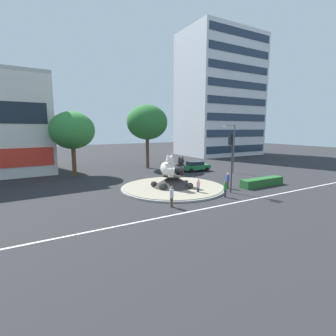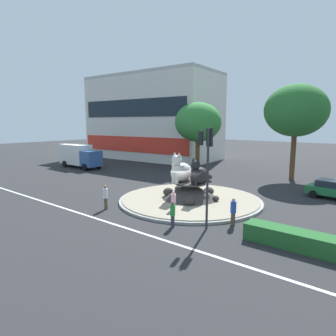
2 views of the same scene
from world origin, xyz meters
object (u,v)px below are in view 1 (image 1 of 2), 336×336
Objects in this scene: cat_statue_white at (168,168)px; pedestrian_pink_shirt at (198,186)px; cat_statue_black at (179,168)px; streetlight_arm at (233,145)px; second_tree_near_tower at (72,130)px; sedan_on_far_lane at (196,166)px; pedestrian_white_shirt at (172,196)px; traffic_light_mast at (231,151)px; pedestrian_green_shirt at (225,189)px; pedestrian_blue_shirt at (228,180)px; office_tower at (220,96)px; broadleaf_tree_behind_island at (147,122)px.

cat_statue_white is 1.58× the size of pedestrian_pink_shirt.
streetlight_arm is at bearing 111.63° from cat_statue_black.
sedan_on_far_lane is at bearing -18.27° from second_tree_near_tower.
cat_statue_black is at bearing -129.35° from sedan_on_far_lane.
sedan_on_far_lane is (8.06, 11.36, -0.03)m from pedestrian_pink_shirt.
pedestrian_white_shirt is (-4.33, -5.63, -1.32)m from cat_statue_black.
traffic_light_mast is 0.67× the size of second_tree_near_tower.
pedestrian_blue_shirt is at bearing 139.08° from pedestrian_green_shirt.
second_tree_near_tower is at bearing -161.09° from office_tower.
pedestrian_pink_shirt is at bearing 32.16° from streetlight_arm.
pedestrian_white_shirt is at bearing -77.09° from second_tree_near_tower.
second_tree_near_tower is (-11.76, -0.89, -1.23)m from broadleaf_tree_behind_island.
office_tower is 42.97m from pedestrian_pink_shirt.
office_tower is at bearing -80.47° from pedestrian_pink_shirt.
pedestrian_white_shirt is (-7.68, -1.19, -3.34)m from traffic_light_mast.
pedestrian_blue_shirt is at bearing -129.20° from office_tower.
streetlight_arm is at bearing -43.02° from sedan_on_far_lane.
second_tree_near_tower is 2.04× the size of sedan_on_far_lane.
pedestrian_green_shirt is at bearing 34.98° from cat_statue_white.
sedan_on_far_lane is at bearing -71.88° from pedestrian_pink_shirt.
pedestrian_green_shirt is (-1.65, -1.10, -3.45)m from traffic_light_mast.
pedestrian_pink_shirt is at bearing -119.04° from sedan_on_far_lane.
cat_statue_black is 0.20× the size of broadleaf_tree_behind_island.
broadleaf_tree_behind_island reaches higher than pedestrian_pink_shirt.
traffic_light_mast is 3.75× the size of pedestrian_pink_shirt.
cat_statue_white is 6.23m from pedestrian_white_shirt.
cat_statue_white is 3.89m from pedestrian_pink_shirt.
second_tree_near_tower is at bearing 24.96° from traffic_light_mast.
broadleaf_tree_behind_island reaches higher than pedestrian_white_shirt.
sedan_on_far_lane is (5.14, -6.47, -6.69)m from broadleaf_tree_behind_island.
sedan_on_far_lane is at bearing -49.17° from streetlight_arm.
cat_statue_black is 40.36m from office_tower.
pedestrian_green_shirt is at bearing -97.54° from pedestrian_white_shirt.
pedestrian_pink_shirt is (-11.59, -7.25, -3.26)m from streetlight_arm.
second_tree_near_tower is 18.62m from sedan_on_far_lane.
traffic_light_mast reaches higher than pedestrian_blue_shirt.
broadleaf_tree_behind_island is (-25.37, -11.52, -6.94)m from office_tower.
streetlight_arm is at bearing 38.84° from pedestrian_blue_shirt.
broadleaf_tree_behind_island is at bearing 171.47° from cat_statue_black.
pedestrian_blue_shirt is at bearing -85.48° from broadleaf_tree_behind_island.
office_tower is 16.66× the size of pedestrian_blue_shirt.
traffic_light_mast is (3.36, -4.44, 2.02)m from cat_statue_black.
office_tower is at bearing 24.43° from broadleaf_tree_behind_island.
traffic_light_mast is 19.17m from broadleaf_tree_behind_island.
pedestrian_pink_shirt reaches higher than sedan_on_far_lane.
pedestrian_white_shirt is at bearing -110.12° from broadleaf_tree_behind_island.
cat_statue_white is at bearing -107.33° from broadleaf_tree_behind_island.
office_tower is 39.97m from pedestrian_blue_shirt.
second_tree_near_tower is 19.87m from pedestrian_pink_shirt.
office_tower is (25.04, 30.42, 10.13)m from traffic_light_mast.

